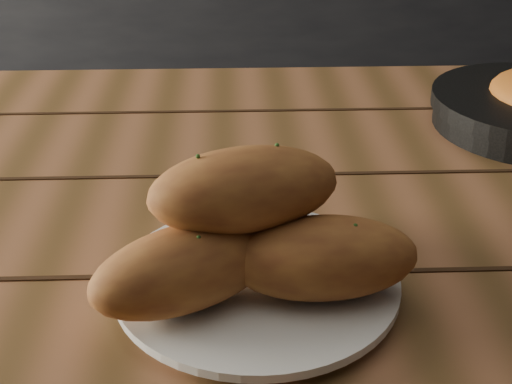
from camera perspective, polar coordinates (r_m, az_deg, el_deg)
The scene contains 4 objects.
counter at distance 2.76m, azimuth -10.34°, elevation 13.68°, with size 2.80×0.60×0.90m, color black.
table at distance 0.81m, azimuth 12.06°, elevation -7.25°, with size 1.62×0.98×0.75m.
plate at distance 0.63m, azimuth 0.07°, elevation -7.36°, with size 0.25×0.25×0.02m.
bread_rolls at distance 0.59m, azimuth -0.47°, elevation -3.11°, with size 0.28×0.25×0.12m.
Camera 1 is at (0.39, -0.95, 1.12)m, focal length 50.00 mm.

